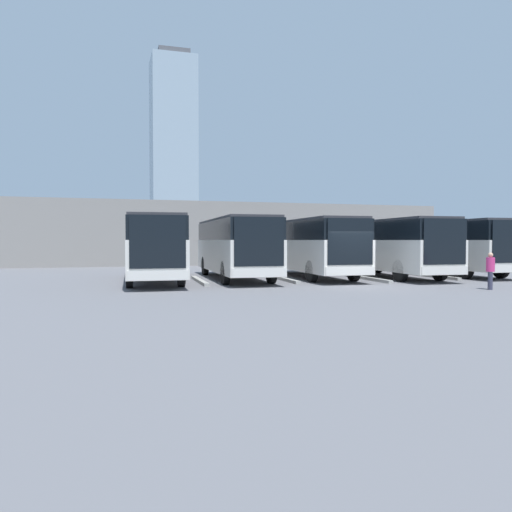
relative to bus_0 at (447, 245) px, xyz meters
name	(u,v)px	position (x,y,z in m)	size (l,w,h in m)	color
ground_plane	(359,286)	(8.80, 5.39, -1.80)	(600.00, 600.00, 0.00)	#5B5B60
bus_0	(447,245)	(0.00, 0.00, 0.00)	(3.01, 10.80, 3.23)	silver
curb_divider_0	(431,276)	(2.20, 1.58, -1.73)	(0.24, 5.01, 0.15)	#9E9E99
bus_1	(388,245)	(4.40, 0.60, 0.00)	(3.01, 10.80, 3.23)	silver
curb_divider_1	(367,278)	(6.60, 2.18, -1.73)	(0.24, 5.01, 0.15)	#9E9E99
bus_2	(310,245)	(8.80, -0.36, 0.00)	(3.01, 10.80, 3.23)	silver
curb_divider_2	(283,279)	(10.99, 1.22, -1.73)	(0.24, 5.01, 0.15)	#9E9E99
bus_3	(235,246)	(13.19, -0.34, 0.00)	(3.01, 10.80, 3.23)	silver
curb_divider_3	(200,281)	(15.39, 1.24, -1.73)	(0.24, 5.01, 0.15)	#9E9E99
bus_4	(152,246)	(17.59, 0.10, 0.00)	(3.01, 10.80, 3.23)	silver
pedestrian	(490,270)	(4.26, 8.42, -0.96)	(0.49, 0.49, 1.57)	#38384C
station_building	(230,234)	(8.80, -19.56, 0.92)	(37.81, 11.71, 5.36)	gray
office_tower	(173,152)	(-2.80, -153.88, 31.99)	(15.53, 15.53, 68.78)	#93A8B7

